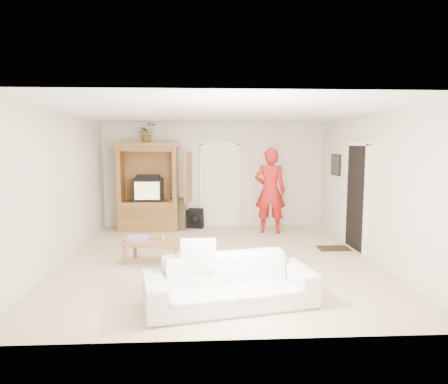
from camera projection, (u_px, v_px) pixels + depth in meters
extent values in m
plane|color=tan|center=(219.00, 259.00, 7.19)|extent=(6.00, 6.00, 0.00)
plane|color=white|center=(219.00, 113.00, 6.89)|extent=(6.00, 6.00, 0.00)
plane|color=silver|center=(214.00, 175.00, 10.02)|extent=(5.50, 0.00, 5.50)
plane|color=silver|center=(231.00, 219.00, 4.07)|extent=(5.50, 0.00, 5.50)
plane|color=silver|center=(60.00, 189.00, 6.90)|extent=(0.00, 6.00, 6.00)
plane|color=silver|center=(371.00, 187.00, 7.19)|extent=(0.00, 6.00, 6.00)
cube|color=brown|center=(149.00, 215.00, 9.70)|extent=(1.40, 0.60, 0.70)
cube|color=brown|center=(121.00, 176.00, 9.55)|extent=(0.10, 0.60, 1.20)
cube|color=brown|center=(175.00, 176.00, 9.62)|extent=(0.10, 0.60, 1.20)
cube|color=brown|center=(150.00, 175.00, 9.85)|extent=(1.40, 0.06, 1.20)
cube|color=brown|center=(147.00, 149.00, 9.51)|extent=(1.40, 0.60, 0.10)
cube|color=brown|center=(147.00, 145.00, 9.50)|extent=(1.52, 0.68, 0.10)
cube|color=brown|center=(188.00, 178.00, 9.17)|extent=(0.16, 0.67, 1.15)
cube|color=black|center=(149.00, 189.00, 9.65)|extent=(0.70, 0.52, 0.55)
cube|color=tan|center=(147.00, 191.00, 9.38)|extent=(0.58, 0.02, 0.42)
cube|color=black|center=(148.00, 177.00, 9.59)|extent=(0.55, 0.35, 0.08)
cube|color=brown|center=(147.00, 213.00, 9.40)|extent=(1.19, 0.03, 0.25)
cube|color=white|center=(220.00, 186.00, 10.03)|extent=(0.85, 0.05, 2.04)
cube|color=black|center=(357.00, 198.00, 7.81)|extent=(0.05, 0.90, 2.04)
cube|color=black|center=(336.00, 165.00, 9.03)|extent=(0.03, 0.60, 0.48)
cube|color=#382316|center=(334.00, 248.00, 7.91)|extent=(0.60, 0.40, 0.02)
imported|color=#4C7238|center=(147.00, 133.00, 9.44)|extent=(0.52, 0.49, 0.45)
imported|color=#AF1717|center=(270.00, 191.00, 9.26)|extent=(0.80, 0.61, 1.98)
imported|color=silver|center=(230.00, 282.00, 5.09)|extent=(2.28, 1.26, 0.63)
cube|color=brown|center=(154.00, 242.00, 6.95)|extent=(1.16, 0.81, 0.06)
cube|color=brown|center=(125.00, 255.00, 6.85)|extent=(0.07, 0.07, 0.33)
cube|color=brown|center=(135.00, 249.00, 7.28)|extent=(0.07, 0.07, 0.33)
cube|color=brown|center=(176.00, 258.00, 6.67)|extent=(0.07, 0.07, 0.33)
cube|color=brown|center=(183.00, 251.00, 7.10)|extent=(0.07, 0.07, 0.33)
cube|color=#D94886|center=(139.00, 239.00, 6.93)|extent=(0.38, 0.28, 0.08)
cylinder|color=tan|center=(163.00, 237.00, 7.00)|extent=(0.08, 0.08, 0.10)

